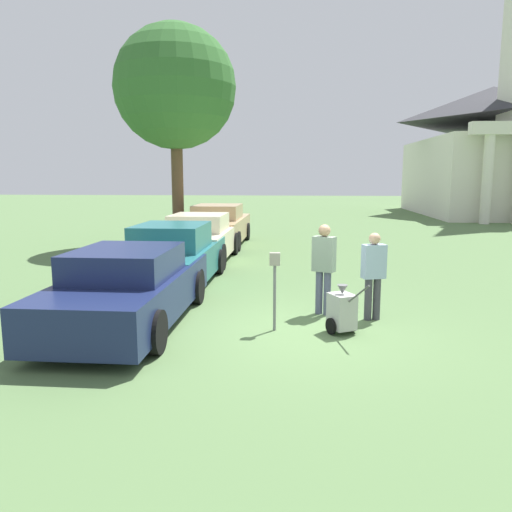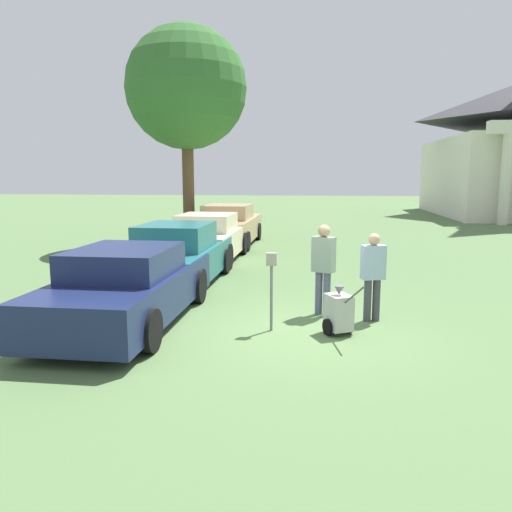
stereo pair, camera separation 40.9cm
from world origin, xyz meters
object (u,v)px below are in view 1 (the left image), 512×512
parking_meter (275,277)px  person_supervisor (373,271)px  parked_car_cream (200,239)px  parked_car_navy (130,288)px  church (493,140)px  parked_car_teal (174,257)px  person_worker (324,263)px  equipment_cart (342,311)px  parked_car_tan (219,226)px

parking_meter → person_supervisor: person_supervisor is taller
parked_car_cream → parking_meter: parked_car_cream is taller
parked_car_navy → church: bearing=59.6°
parked_car_navy → parked_car_teal: bearing=90.6°
parked_car_navy → parked_car_cream: 6.77m
parked_car_teal → person_worker: person_worker is taller
parking_meter → church: 30.55m
parked_car_navy → person_supervisor: (4.43, 0.62, 0.27)m
parked_car_cream → equipment_cart: parked_car_cream is taller
parked_car_navy → person_supervisor: size_ratio=3.01×
parked_car_teal → person_worker: size_ratio=2.70×
person_supervisor → equipment_cart: size_ratio=1.65×
parking_meter → person_worker: 1.42m
parked_car_teal → church: (16.19, 23.60, 4.35)m
parked_car_cream → church: 26.19m
parked_car_cream → person_worker: (3.53, -5.85, 0.30)m
parked_car_cream → parked_car_tan: size_ratio=0.89×
church → parked_car_teal: bearing=-124.4°
parked_car_tan → church: (16.19, 16.34, 4.31)m
parked_car_navy → parked_car_tan: 10.55m
church → parked_car_tan: bearing=-134.7°
person_worker → person_supervisor: bearing=-171.5°
parked_car_tan → person_supervisor: bearing=-65.4°
parked_car_tan → equipment_cart: parked_car_tan is taller
parked_car_navy → church: 31.69m
equipment_cart → church: church is taller
parking_meter → church: bearing=63.4°
person_worker → parked_car_teal: bearing=-7.0°
person_supervisor → parked_car_teal: bearing=-46.9°
parked_car_tan → parked_car_cream: bearing=-89.4°
parking_meter → equipment_cart: 1.29m
person_worker → parked_car_cream: bearing=-32.0°
parked_car_teal → parking_meter: 4.36m
parked_car_teal → person_supervisor: bearing=-30.5°
parked_car_tan → equipment_cart: bearing=-70.0°
parking_meter → parked_car_navy: bearing=176.0°
parked_car_tan → equipment_cart: size_ratio=5.22×
parked_car_tan → parking_meter: 11.05m
parked_car_teal → equipment_cart: size_ratio=4.77×
parked_car_navy → parked_car_cream: parked_car_cream is taller
parked_car_tan → church: 23.40m
parked_car_teal → person_worker: 4.26m
parking_meter → church: (13.55, 27.07, 4.09)m
parking_meter → equipment_cart: parking_meter is taller
parked_car_cream → parked_car_teal: bearing=-89.4°
equipment_cart → church: size_ratio=0.05×
parked_car_navy → equipment_cart: bearing=-3.0°
parked_car_navy → parked_car_cream: size_ratio=1.07×
parked_car_cream → church: (16.19, 20.13, 4.34)m
person_worker → equipment_cart: bearing=129.5°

